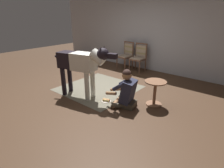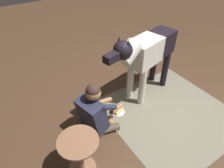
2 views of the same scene
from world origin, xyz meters
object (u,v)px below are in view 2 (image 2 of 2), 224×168
Objects in this scene: hot_dog_on_plate at (118,111)px; round_side_table at (80,153)px; large_dog at (146,53)px; person_sitting_on_floor at (95,113)px.

hot_dog_on_plate is 1.15m from round_side_table.
round_side_table is at bearing 24.97° from large_dog.
large_dog is at bearing -166.32° from hot_dog_on_plate.
round_side_table reaches higher than hot_dog_on_plate.
person_sitting_on_floor is at bearing 13.68° from large_dog.
round_side_table is at bearing 45.13° from person_sitting_on_floor.
hot_dog_on_plate is (0.63, 0.15, -0.83)m from large_dog.
large_dog is 1.05m from hot_dog_on_plate.
person_sitting_on_floor is at bearing 13.68° from hot_dog_on_plate.
hot_dog_on_plate is 0.38× the size of round_side_table.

